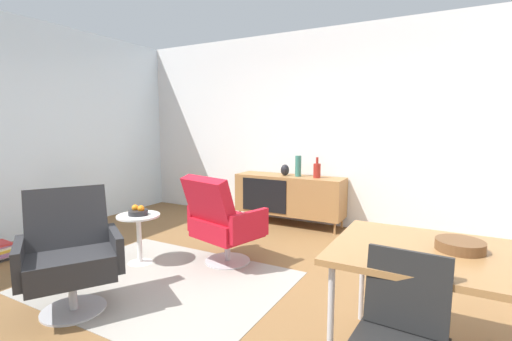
{
  "coord_description": "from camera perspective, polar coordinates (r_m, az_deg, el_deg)",
  "views": [
    {
      "loc": [
        1.64,
        -2.45,
        1.45
      ],
      "look_at": [
        -0.09,
        0.7,
        0.99
      ],
      "focal_mm": 25.18,
      "sensor_mm": 36.0,
      "label": 1
    }
  ],
  "objects": [
    {
      "name": "vase_sculptural_dark",
      "position": [
        5.07,
        9.61,
        0.05
      ],
      "size": [
        0.1,
        0.1,
        0.29
      ],
      "color": "maroon",
      "rests_on": "sideboard"
    },
    {
      "name": "ground_plane",
      "position": [
        3.29,
        -4.77,
        -18.97
      ],
      "size": [
        8.32,
        8.32,
        0.0
      ],
      "primitive_type": "plane",
      "color": "brown"
    },
    {
      "name": "side_table_round",
      "position": [
        4.01,
        -18.09,
        -9.46
      ],
      "size": [
        0.44,
        0.44,
        0.52
      ],
      "color": "white",
      "rests_on": "ground_plane"
    },
    {
      "name": "vase_cobalt",
      "position": [
        5.25,
        4.62,
        0.09
      ],
      "size": [
        0.12,
        0.12,
        0.16
      ],
      "color": "black",
      "rests_on": "sideboard"
    },
    {
      "name": "dining_table",
      "position": [
        2.34,
        32.52,
        -12.62
      ],
      "size": [
        1.6,
        0.9,
        0.74
      ],
      "color": "olive",
      "rests_on": "ground_plane"
    },
    {
      "name": "wall_window_left",
      "position": [
        5.43,
        -34.53,
        5.43
      ],
      "size": [
        0.12,
        5.6,
        2.8
      ],
      "primitive_type": "cube",
      "color": "silver",
      "rests_on": "ground_plane"
    },
    {
      "name": "dining_chair_front_left",
      "position": [
        1.93,
        21.87,
        -23.83
      ],
      "size": [
        0.42,
        0.45,
        0.86
      ],
      "color": "black",
      "rests_on": "ground_plane"
    },
    {
      "name": "armchair_black_shell",
      "position": [
        3.24,
        -27.49,
        -11.24
      ],
      "size": [
        0.88,
        0.89,
        0.95
      ],
      "color": "#262628",
      "rests_on": "ground_plane"
    },
    {
      "name": "wooden_bowl_on_table",
      "position": [
        2.38,
        29.66,
        -10.31
      ],
      "size": [
        0.26,
        0.26,
        0.06
      ],
      "primitive_type": "cylinder",
      "color": "brown",
      "rests_on": "dining_table"
    },
    {
      "name": "lounge_chair_red",
      "position": [
        3.78,
        -5.39,
        -7.87
      ],
      "size": [
        0.82,
        0.79,
        0.95
      ],
      "color": "red",
      "rests_on": "ground_plane"
    },
    {
      "name": "area_rug",
      "position": [
        3.59,
        -14.63,
        -16.75
      ],
      "size": [
        2.2,
        1.7,
        0.01
      ],
      "primitive_type": "cube",
      "color": "gray",
      "rests_on": "ground_plane"
    },
    {
      "name": "fruit_bowl",
      "position": [
        3.95,
        -18.22,
        -6.19
      ],
      "size": [
        0.2,
        0.2,
        0.11
      ],
      "color": "#262628",
      "rests_on": "side_table_round"
    },
    {
      "name": "vase_ceramic_small",
      "position": [
        5.16,
        6.72,
        0.71
      ],
      "size": [
        0.09,
        0.09,
        0.3
      ],
      "color": "#337266",
      "rests_on": "sideboard"
    },
    {
      "name": "wall_back",
      "position": [
        5.31,
        10.87,
        6.56
      ],
      "size": [
        6.8,
        0.12,
        2.8
      ],
      "primitive_type": "cube",
      "color": "white",
      "rests_on": "ground_plane"
    },
    {
      "name": "sideboard",
      "position": [
        5.27,
        5.26,
        -3.85
      ],
      "size": [
        1.6,
        0.45,
        0.72
      ],
      "color": "olive",
      "rests_on": "ground_plane"
    }
  ]
}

